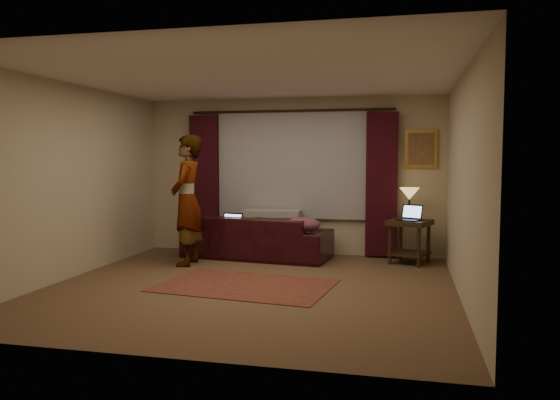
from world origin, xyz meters
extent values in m
cube|color=brown|center=(0.00, 0.00, -0.01)|extent=(5.00, 5.00, 0.01)
cube|color=silver|center=(0.00, 0.00, 2.60)|extent=(5.00, 5.00, 0.02)
cube|color=#BFB193|center=(0.00, 2.50, 1.30)|extent=(5.00, 0.02, 2.60)
cube|color=#BFB193|center=(0.00, -2.50, 1.30)|extent=(5.00, 0.02, 2.60)
cube|color=#BFB193|center=(-2.50, 0.00, 1.30)|extent=(0.02, 5.00, 2.60)
cube|color=#BFB193|center=(2.50, 0.00, 1.30)|extent=(0.02, 5.00, 2.60)
cube|color=#9F9FA7|center=(0.00, 2.44, 1.50)|extent=(2.50, 0.05, 1.80)
cube|color=#320A14|center=(-1.50, 2.39, 1.18)|extent=(0.50, 0.14, 2.30)
cube|color=#320A14|center=(1.50, 2.39, 1.18)|extent=(0.50, 0.14, 2.30)
cylinder|color=black|center=(0.00, 2.39, 2.38)|extent=(0.04, 0.04, 3.40)
cube|color=gold|center=(2.10, 2.47, 1.75)|extent=(0.50, 0.04, 0.60)
imported|color=black|center=(-0.45, 1.93, 0.47)|extent=(2.44, 1.27, 0.94)
cube|color=#9F9D98|center=(-0.26, 2.18, 0.95)|extent=(0.96, 0.41, 0.11)
ellipsoid|color=brown|center=(0.36, 1.67, 0.58)|extent=(0.65, 0.59, 0.23)
cube|color=brown|center=(-0.08, 0.03, 0.01)|extent=(2.29, 1.67, 0.01)
cube|color=black|center=(1.94, 1.98, 0.33)|extent=(0.74, 0.74, 0.67)
imported|color=#9F9D98|center=(-1.32, 1.15, 0.98)|extent=(0.63, 0.63, 1.95)
camera|label=1|loc=(1.85, -6.47, 1.61)|focal=35.00mm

